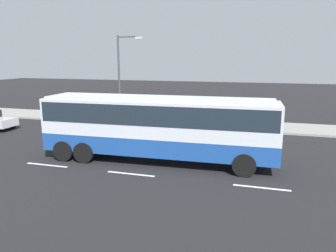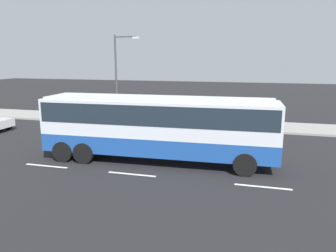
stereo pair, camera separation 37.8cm
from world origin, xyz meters
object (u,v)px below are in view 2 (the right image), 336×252
at_px(pedestrian_at_crossing, 175,109).
at_px(street_lamp, 119,73).
at_px(pedestrian_near_curb, 276,115).
at_px(coach_bus, 157,122).

height_order(pedestrian_at_crossing, street_lamp, street_lamp).
bearing_deg(street_lamp, pedestrian_near_curb, 3.65).
xyz_separation_m(pedestrian_near_curb, street_lamp, (-12.46, -0.79, 3.08)).
xyz_separation_m(coach_bus, street_lamp, (-5.96, 8.84, 2.13)).
relative_size(coach_bus, pedestrian_at_crossing, 7.10).
bearing_deg(coach_bus, pedestrian_at_crossing, 97.32).
bearing_deg(pedestrian_at_crossing, pedestrian_near_curb, 8.71).
distance_m(coach_bus, pedestrian_near_curb, 11.66).
bearing_deg(coach_bus, pedestrian_near_curb, 54.18).
distance_m(coach_bus, street_lamp, 10.87).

